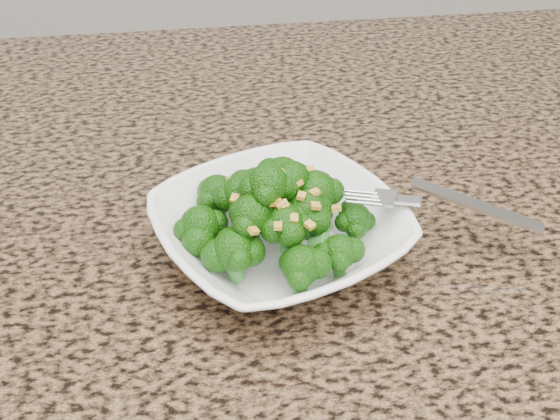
{
  "coord_description": "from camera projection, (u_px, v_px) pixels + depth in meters",
  "views": [
    {
      "loc": [
        0.05,
        -0.16,
        1.3
      ],
      "look_at": [
        0.11,
        0.3,
        0.95
      ],
      "focal_mm": 45.0,
      "sensor_mm": 36.0,
      "label": 1
    }
  ],
  "objects": [
    {
      "name": "granite_counter",
      "position": [
        153.0,
        280.0,
        0.61
      ],
      "size": [
        1.64,
        1.04,
        0.03
      ],
      "primitive_type": "cube",
      "color": "brown",
      "rests_on": "cabinet"
    },
    {
      "name": "broccoli_pile",
      "position": [
        280.0,
        178.0,
        0.56
      ],
      "size": [
        0.18,
        0.18,
        0.06
      ],
      "primitive_type": null,
      "color": "#165009",
      "rests_on": "bowl"
    },
    {
      "name": "fork",
      "position": [
        412.0,
        200.0,
        0.58
      ],
      "size": [
        0.18,
        0.11,
        0.01
      ],
      "primitive_type": null,
      "rotation": [
        0.0,
        0.0,
        -0.45
      ],
      "color": "silver",
      "rests_on": "bowl"
    },
    {
      "name": "bowl",
      "position": [
        280.0,
        234.0,
        0.59
      ],
      "size": [
        0.27,
        0.27,
        0.05
      ],
      "primitive_type": "imported",
      "rotation": [
        0.0,
        0.0,
        0.41
      ],
      "color": "white",
      "rests_on": "granite_counter"
    },
    {
      "name": "garlic_topping",
      "position": [
        280.0,
        141.0,
        0.54
      ],
      "size": [
        0.11,
        0.11,
        0.01
      ],
      "primitive_type": null,
      "color": "gold",
      "rests_on": "broccoli_pile"
    }
  ]
}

